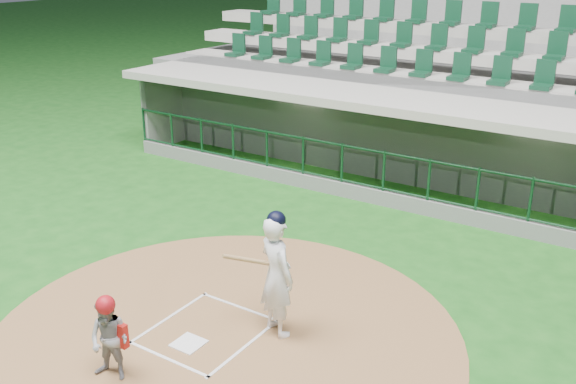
{
  "coord_description": "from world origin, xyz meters",
  "views": [
    {
      "loc": [
        5.67,
        -6.67,
        5.51
      ],
      "look_at": [
        -0.39,
        2.6,
        1.3
      ],
      "focal_mm": 40.0,
      "sensor_mm": 36.0,
      "label": 1
    }
  ],
  "objects": [
    {
      "name": "batter_box_chalk",
      "position": [
        0.0,
        -0.3,
        0.02
      ],
      "size": [
        1.55,
        1.8,
        0.01
      ],
      "color": "silver",
      "rests_on": "ground"
    },
    {
      "name": "home_plate",
      "position": [
        0.0,
        -0.7,
        0.02
      ],
      "size": [
        0.43,
        0.43,
        0.02
      ],
      "primitive_type": "cube",
      "color": "white",
      "rests_on": "dirt_circle"
    },
    {
      "name": "catcher",
      "position": [
        -0.34,
        -1.85,
        0.63
      ],
      "size": [
        0.66,
        0.56,
        1.26
      ],
      "color": "gray",
      "rests_on": "dirt_circle"
    },
    {
      "name": "dirt_circle",
      "position": [
        0.3,
        -0.2,
        0.01
      ],
      "size": [
        7.2,
        7.2,
        0.01
      ],
      "primitive_type": "cylinder",
      "color": "brown",
      "rests_on": "ground"
    },
    {
      "name": "batter",
      "position": [
        0.9,
        0.31,
        1.0
      ],
      "size": [
        0.95,
        0.99,
        1.99
      ],
      "color": "white",
      "rests_on": "dirt_circle"
    },
    {
      "name": "seating_deck",
      "position": [
        0.0,
        10.91,
        1.42
      ],
      "size": [
        17.0,
        6.72,
        5.15
      ],
      "color": "slate",
      "rests_on": "ground"
    },
    {
      "name": "ground",
      "position": [
        0.0,
        0.0,
        0.0
      ],
      "size": [
        120.0,
        120.0,
        0.0
      ],
      "primitive_type": "plane",
      "color": "#164E16",
      "rests_on": "ground"
    },
    {
      "name": "dugout_structure",
      "position": [
        0.26,
        7.83,
        0.96
      ],
      "size": [
        16.4,
        3.7,
        3.0
      ],
      "color": "slate",
      "rests_on": "ground"
    }
  ]
}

